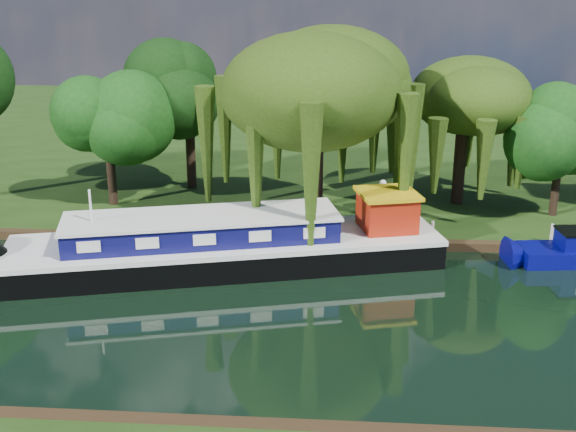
{
  "coord_description": "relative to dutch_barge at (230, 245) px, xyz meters",
  "views": [
    {
      "loc": [
        -1.84,
        -26.92,
        13.43
      ],
      "look_at": [
        -4.17,
        4.67,
        2.8
      ],
      "focal_mm": 45.0,
      "sensor_mm": 36.0,
      "label": 1
    }
  ],
  "objects": [
    {
      "name": "mooring_posts",
      "position": [
        6.5,
        3.19,
        -0.13
      ],
      "size": [
        19.16,
        0.16,
        1.0
      ],
      "color": "silver",
      "rests_on": "far_bank"
    },
    {
      "name": "tree_far_mid",
      "position": [
        -4.26,
        11.8,
        5.26
      ],
      "size": [
        5.22,
        5.22,
        8.53
      ],
      "color": "black",
      "rests_on": "far_bank"
    },
    {
      "name": "tree_far_left",
      "position": [
        -8.23,
        8.0,
        4.53
      ],
      "size": [
        4.67,
        4.67,
        7.53
      ],
      "color": "black",
      "rests_on": "far_bank"
    },
    {
      "name": "dutch_barge",
      "position": [
        0.0,
        0.0,
        0.0
      ],
      "size": [
        21.14,
        9.64,
        4.35
      ],
      "rotation": [
        0.0,
        0.0,
        0.25
      ],
      "color": "black",
      "rests_on": "ground"
    },
    {
      "name": "willow_right",
      "position": [
        12.2,
        9.7,
        4.96
      ],
      "size": [
        6.3,
        6.3,
        7.67
      ],
      "color": "black",
      "rests_on": "far_bank"
    },
    {
      "name": "tree_far_right",
      "position": [
        17.3,
        7.77,
        3.82
      ],
      "size": [
        3.94,
        3.94,
        6.44
      ],
      "color": "black",
      "rests_on": "far_bank"
    },
    {
      "name": "ground",
      "position": [
        7.0,
        -5.21,
        -1.08
      ],
      "size": [
        120.0,
        120.0,
        0.0
      ],
      "primitive_type": "plane",
      "color": "black"
    },
    {
      "name": "lamppost",
      "position": [
        7.5,
        5.29,
        1.34
      ],
      "size": [
        0.36,
        0.36,
        2.56
      ],
      "color": "silver",
      "rests_on": "far_bank"
    },
    {
      "name": "red_dinghy",
      "position": [
        -7.49,
        -0.37,
        -1.08
      ],
      "size": [
        3.15,
        2.57,
        0.57
      ],
      "primitive_type": "imported",
      "rotation": [
        0.0,
        0.0,
        1.34
      ],
      "color": "#9F1D0B",
      "rests_on": "ground"
    },
    {
      "name": "far_bank",
      "position": [
        7.0,
        28.79,
        -0.85
      ],
      "size": [
        120.0,
        52.0,
        0.45
      ],
      "primitive_type": "cube",
      "color": "black",
      "rests_on": "ground"
    },
    {
      "name": "willow_left",
      "position": [
        3.93,
        5.46,
        6.66
      ],
      "size": [
        8.37,
        8.37,
        10.03
      ],
      "color": "black",
      "rests_on": "far_bank"
    }
  ]
}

